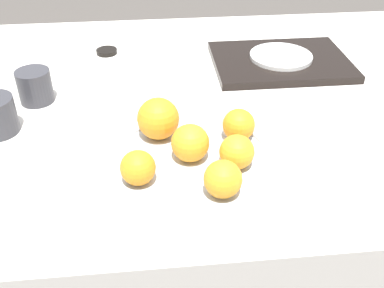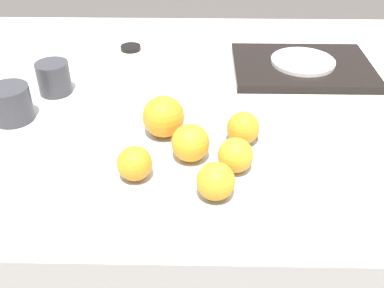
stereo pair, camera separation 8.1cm
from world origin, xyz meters
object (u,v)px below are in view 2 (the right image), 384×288
at_px(side_plate, 303,61).
at_px(soy_dish, 131,48).
at_px(orange_3, 243,128).
at_px(orange_1, 134,164).
at_px(cup_0, 54,78).
at_px(orange_4, 235,155).
at_px(cup_1, 11,104).
at_px(orange_5, 216,181).
at_px(orange_0, 163,117).
at_px(serving_tray, 302,67).
at_px(orange_2, 190,143).
at_px(fruit_platter, 192,161).

xyz_separation_m(side_plate, soy_dish, (-0.46, 0.12, -0.02)).
bearing_deg(orange_3, orange_1, -149.84).
bearing_deg(cup_0, orange_4, -37.00).
height_order(orange_1, cup_1, same).
bearing_deg(orange_5, side_plate, 65.04).
relative_size(orange_0, orange_1, 1.34).
xyz_separation_m(serving_tray, soy_dish, (-0.46, 0.12, -0.00)).
distance_m(orange_2, orange_3, 0.11).
bearing_deg(side_plate, orange_5, -114.96).
relative_size(serving_tray, cup_0, 4.59).
height_order(orange_1, serving_tray, orange_1).
distance_m(orange_1, orange_2, 0.11).
distance_m(orange_4, soy_dish, 0.62).
bearing_deg(fruit_platter, cup_0, 139.87).
relative_size(orange_3, soy_dish, 1.10).
bearing_deg(cup_1, orange_4, -21.83).
bearing_deg(orange_3, cup_1, 168.41).
distance_m(fruit_platter, serving_tray, 0.49).
bearing_deg(orange_1, orange_2, 31.13).
distance_m(orange_0, orange_1, 0.14).
xyz_separation_m(fruit_platter, orange_4, (0.08, -0.03, 0.04)).
distance_m(fruit_platter, cup_1, 0.42).
xyz_separation_m(orange_4, orange_5, (-0.04, -0.07, 0.00)).
relative_size(orange_1, side_plate, 0.37).
distance_m(orange_1, orange_4, 0.18).
height_order(orange_1, orange_4, orange_4).
height_order(orange_1, cup_0, orange_1).
bearing_deg(orange_2, orange_5, -67.28).
relative_size(orange_3, cup_0, 0.82).
relative_size(orange_3, side_plate, 0.39).
relative_size(orange_1, orange_5, 0.95).
xyz_separation_m(fruit_platter, orange_5, (0.04, -0.10, 0.04)).
height_order(side_plate, cup_1, cup_1).
xyz_separation_m(orange_1, cup_1, (-0.29, 0.21, -0.01)).
relative_size(orange_3, orange_4, 1.01).
relative_size(orange_5, cup_0, 0.84).
bearing_deg(serving_tray, soy_dish, 165.10).
distance_m(orange_5, serving_tray, 0.56).
distance_m(serving_tray, cup_0, 0.62).
distance_m(fruit_platter, orange_4, 0.09).
bearing_deg(orange_3, orange_2, -150.79).
distance_m(orange_1, orange_3, 0.22).
bearing_deg(cup_1, cup_0, 63.86).
xyz_separation_m(serving_tray, cup_0, (-0.61, -0.13, 0.03)).
bearing_deg(orange_1, cup_0, 124.87).
bearing_deg(orange_5, orange_0, 118.12).
height_order(cup_0, soy_dish, cup_0).
bearing_deg(fruit_platter, orange_1, -150.79).
xyz_separation_m(orange_1, orange_2, (0.09, 0.06, 0.00)).
relative_size(fruit_platter, orange_0, 3.80).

